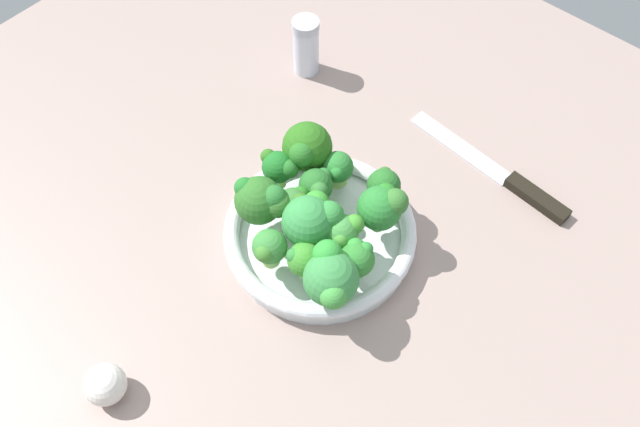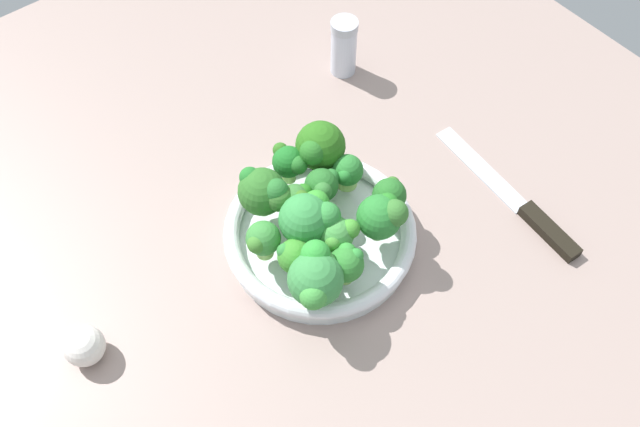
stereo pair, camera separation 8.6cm
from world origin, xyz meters
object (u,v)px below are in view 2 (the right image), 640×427
at_px(broccoli_floret_6, 295,257).
at_px(broccoli_floret_13, 296,200).
at_px(broccoli_floret_3, 265,192).
at_px(broccoli_floret_8, 324,188).
at_px(broccoli_floret_2, 347,172).
at_px(broccoli_floret_10, 382,216).
at_px(broccoli_floret_0, 262,240).
at_px(broccoli_floret_11, 316,277).
at_px(broccoli_floret_7, 289,162).
at_px(garlic_bulb, 84,346).
at_px(broccoli_floret_4, 337,235).
at_px(broccoli_floret_1, 344,263).
at_px(pepper_shaker, 344,47).
at_px(broccoli_floret_5, 389,195).
at_px(broccoli_floret_12, 309,217).
at_px(broccoli_floret_9, 319,147).
at_px(bowl, 320,234).
at_px(knife, 524,208).

distance_m(broccoli_floret_6, broccoli_floret_13, 0.08).
bearing_deg(broccoli_floret_3, broccoli_floret_8, 62.25).
xyz_separation_m(broccoli_floret_2, broccoli_floret_10, (0.09, -0.02, 0.01)).
relative_size(broccoli_floret_0, broccoli_floret_11, 0.74).
distance_m(broccoli_floret_7, garlic_bulb, 0.34).
bearing_deg(broccoli_floret_4, garlic_bulb, -106.23).
distance_m(broccoli_floret_0, broccoli_floret_1, 0.10).
bearing_deg(pepper_shaker, broccoli_floret_3, -57.96).
height_order(broccoli_floret_7, broccoli_floret_10, broccoli_floret_10).
height_order(broccoli_floret_3, broccoli_floret_5, broccoli_floret_3).
bearing_deg(broccoli_floret_6, broccoli_floret_3, 165.82).
bearing_deg(broccoli_floret_7, broccoli_floret_10, 14.43).
xyz_separation_m(broccoli_floret_7, broccoli_floret_8, (0.06, 0.01, -0.00)).
distance_m(broccoli_floret_5, broccoli_floret_12, 0.11).
distance_m(broccoli_floret_5, broccoli_floret_13, 0.12).
distance_m(broccoli_floret_5, broccoli_floret_9, 0.11).
relative_size(broccoli_floret_2, broccoli_floret_12, 0.65).
height_order(broccoli_floret_10, pepper_shaker, broccoli_floret_10).
xyz_separation_m(broccoli_floret_3, broccoli_floret_13, (0.03, 0.03, -0.01)).
xyz_separation_m(broccoli_floret_4, broccoli_floret_10, (0.01, 0.06, 0.01)).
xyz_separation_m(broccoli_floret_3, broccoli_floret_8, (0.04, 0.07, -0.01)).
relative_size(broccoli_floret_9, broccoli_floret_10, 1.09).
bearing_deg(broccoli_floret_6, pepper_shaker, 131.77).
distance_m(bowl, garlic_bulb, 0.32).
relative_size(broccoli_floret_2, knife, 0.19).
bearing_deg(broccoli_floret_12, knife, 64.71).
bearing_deg(broccoli_floret_11, broccoli_floret_7, 153.04).
bearing_deg(broccoli_floret_10, broccoli_floret_2, 168.87).
bearing_deg(broccoli_floret_12, broccoli_floret_8, 122.69).
xyz_separation_m(broccoli_floret_3, broccoli_floret_9, (-0.01, 0.10, 0.00)).
height_order(broccoli_floret_5, knife, broccoli_floret_5).
height_order(broccoli_floret_0, broccoli_floret_2, broccoli_floret_0).
relative_size(broccoli_floret_0, broccoli_floret_12, 0.72).
height_order(broccoli_floret_2, knife, broccoli_floret_2).
bearing_deg(broccoli_floret_6, broccoli_floret_7, 145.83).
distance_m(broccoli_floret_8, knife, 0.28).
height_order(broccoli_floret_0, broccoli_floret_6, broccoli_floret_0).
relative_size(broccoli_floret_2, broccoli_floret_6, 0.94).
height_order(broccoli_floret_2, broccoli_floret_12, broccoli_floret_12).
bearing_deg(broccoli_floret_3, broccoli_floret_10, 37.95).
bearing_deg(broccoli_floret_10, broccoli_floret_1, -75.65).
height_order(broccoli_floret_8, broccoli_floret_10, broccoli_floret_10).
bearing_deg(broccoli_floret_1, broccoli_floret_2, 138.80).
distance_m(broccoli_floret_9, garlic_bulb, 0.38).
relative_size(broccoli_floret_0, pepper_shaker, 0.59).
xyz_separation_m(broccoli_floret_9, broccoli_floret_10, (0.13, -0.01, -0.00)).
relative_size(broccoli_floret_13, garlic_bulb, 1.23).
bearing_deg(knife, broccoli_floret_11, -100.59).
bearing_deg(bowl, garlic_bulb, -98.67).
height_order(broccoli_floret_1, broccoli_floret_10, broccoli_floret_10).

